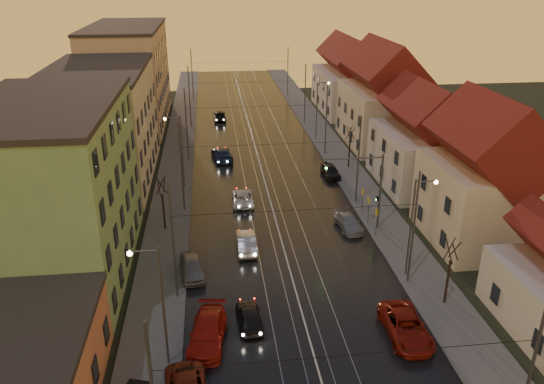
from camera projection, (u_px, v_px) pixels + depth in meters
name	position (u px, v px, depth m)	size (l,w,h in m)	color
ground	(319.00, 375.00, 30.93)	(160.00, 160.00, 0.00)	black
road	(257.00, 155.00, 67.51)	(16.00, 120.00, 0.04)	black
sidewalk_left	(178.00, 157.00, 66.41)	(4.00, 120.00, 0.15)	#4C4C4C
sidewalk_right	(334.00, 151.00, 68.57)	(4.00, 120.00, 0.15)	#4C4C4C
tram_rail_0	(240.00, 155.00, 67.26)	(0.06, 120.00, 0.03)	gray
tram_rail_1	(251.00, 155.00, 67.42)	(0.06, 120.00, 0.03)	gray
tram_rail_2	(263.00, 154.00, 67.58)	(0.06, 120.00, 0.03)	gray
tram_rail_3	(274.00, 154.00, 67.74)	(0.06, 120.00, 0.03)	gray
apartment_left_1	(53.00, 194.00, 39.32)	(10.00, 18.00, 13.00)	#66935D
apartment_left_2	(102.00, 127.00, 57.81)	(10.00, 20.00, 12.00)	tan
apartment_left_3	(129.00, 76.00, 79.37)	(10.00, 24.00, 14.00)	tan
house_right_1	(485.00, 182.00, 44.37)	(8.67, 10.20, 10.80)	beige
house_right_2	(425.00, 144.00, 56.57)	(9.18, 12.24, 9.20)	beige
house_right_3	(383.00, 101.00, 69.84)	(9.18, 14.28, 11.50)	beige
house_right_4	(348.00, 80.00, 86.60)	(9.18, 16.32, 10.00)	beige
catenary_pole_r_0	(530.00, 375.00, 24.62)	(0.16, 0.16, 9.00)	#595B60
catenary_pole_l_1	(173.00, 243.00, 36.48)	(0.16, 0.16, 9.00)	#595B60
catenary_pole_r_1	(413.00, 229.00, 38.34)	(0.16, 0.16, 9.00)	#595B60
catenary_pole_l_2	(182.00, 168.00, 50.20)	(0.16, 0.16, 9.00)	#595B60
catenary_pole_r_2	(358.00, 160.00, 52.06)	(0.16, 0.16, 9.00)	#595B60
catenary_pole_l_3	(186.00, 125.00, 63.92)	(0.16, 0.16, 9.00)	#595B60
catenary_pole_r_3	(326.00, 120.00, 65.78)	(0.16, 0.16, 9.00)	#595B60
catenary_pole_l_4	(190.00, 97.00, 77.64)	(0.16, 0.16, 9.00)	#595B60
catenary_pole_r_4	(305.00, 94.00, 79.50)	(0.16, 0.16, 9.00)	#595B60
catenary_pole_l_5	(192.00, 75.00, 94.11)	(0.16, 0.16, 9.00)	#595B60
catenary_pole_r_5	(288.00, 73.00, 95.97)	(0.16, 0.16, 9.00)	#595B60
street_lamp_0	(157.00, 296.00, 29.88)	(1.75, 0.32, 8.00)	#595B60
street_lamp_1	(416.00, 218.00, 39.16)	(1.75, 0.32, 8.00)	#595B60
street_lamp_2	(179.00, 145.00, 55.49)	(1.75, 0.32, 8.00)	#595B60
street_lamp_3	(319.00, 104.00, 72.09)	(1.75, 0.32, 8.00)	#595B60
traffic_light_mast	(370.00, 182.00, 46.47)	(5.30, 0.32, 7.20)	#595B60
bare_tree_0	(163.00, 205.00, 47.16)	(1.09, 1.09, 5.11)	black
bare_tree_1	(449.00, 274.00, 36.56)	(1.09, 1.09, 5.11)	black
bare_tree_2	(350.00, 148.00, 62.19)	(1.09, 1.09, 5.11)	black
driving_car_0	(249.00, 316.00, 35.08)	(1.57, 3.89, 1.33)	black
driving_car_1	(246.00, 242.00, 44.46)	(1.55, 4.45, 1.47)	#A5A5AA
driving_car_2	(243.00, 197.00, 53.35)	(2.12, 4.59, 1.28)	silver
driving_car_3	(222.00, 154.00, 65.42)	(2.16, 5.31, 1.54)	#162343
driving_car_4	(220.00, 115.00, 82.51)	(1.85, 4.60, 1.57)	black
parked_left_2	(208.00, 332.00, 33.39)	(2.15, 5.28, 1.53)	#A11810
parked_left_3	(192.00, 267.00, 40.75)	(1.72, 4.27, 1.46)	gray
parked_right_0	(406.00, 327.00, 33.94)	(2.46, 5.33, 1.48)	maroon
parked_right_1	(349.00, 222.00, 48.18)	(1.72, 4.24, 1.23)	#95959A
parked_right_2	(331.00, 171.00, 60.11)	(1.63, 4.05, 1.38)	black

